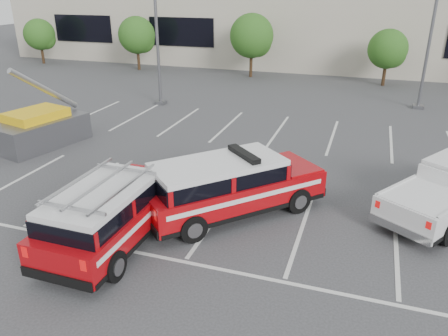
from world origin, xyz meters
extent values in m
plane|color=#37373A|center=(0.00, 0.00, 0.00)|extent=(120.00, 120.00, 0.00)
cube|color=silver|center=(0.00, 4.50, 0.01)|extent=(23.00, 15.00, 0.01)
cube|color=beige|center=(0.00, 32.00, 4.00)|extent=(60.00, 15.00, 8.00)
cylinder|color=#3F2B19|center=(-25.00, 22.00, 0.76)|extent=(0.24, 0.24, 1.51)
sphere|color=#1B4A13|center=(-25.00, 22.00, 2.60)|extent=(2.77, 2.77, 2.77)
sphere|color=#1B4A13|center=(-24.60, 22.20, 2.18)|extent=(1.85, 1.85, 1.85)
cylinder|color=#3F2B19|center=(-15.00, 22.00, 0.84)|extent=(0.24, 0.24, 1.67)
sphere|color=#1B4A13|center=(-15.00, 22.00, 2.88)|extent=(3.07, 3.07, 3.07)
sphere|color=#1B4A13|center=(-14.60, 22.20, 2.42)|extent=(2.05, 2.05, 2.05)
cylinder|color=#3F2B19|center=(-5.00, 22.00, 0.92)|extent=(0.24, 0.24, 1.84)
sphere|color=#1B4A13|center=(-5.00, 22.00, 3.16)|extent=(3.37, 3.37, 3.37)
sphere|color=#1B4A13|center=(-4.60, 22.20, 2.65)|extent=(2.24, 2.24, 2.24)
cylinder|color=#3F2B19|center=(5.00, 22.00, 0.76)|extent=(0.24, 0.24, 1.51)
sphere|color=#1B4A13|center=(5.00, 22.00, 2.60)|extent=(2.77, 2.77, 2.77)
sphere|color=#1B4A13|center=(5.40, 22.20, 2.18)|extent=(1.85, 1.85, 1.85)
cube|color=#59595E|center=(-8.00, 12.00, 0.10)|extent=(0.60, 0.60, 0.20)
cylinder|color=#59595E|center=(-8.00, 12.00, 5.00)|extent=(0.18, 0.18, 10.00)
cube|color=#59595E|center=(7.00, 16.00, 0.10)|extent=(0.60, 0.60, 0.20)
cylinder|color=#59595E|center=(7.00, 16.00, 5.00)|extent=(0.18, 0.18, 10.00)
cube|color=#9C070C|center=(0.39, 0.21, 0.80)|extent=(5.52, 5.67, 0.89)
cube|color=black|center=(0.03, -0.17, 1.48)|extent=(4.24, 4.33, 0.46)
cube|color=silver|center=(0.03, -0.17, 1.79)|extent=(4.15, 4.24, 0.17)
cube|color=black|center=(0.65, 0.49, 1.96)|extent=(1.34, 1.29, 0.16)
cube|color=#9C070C|center=(-2.28, -2.42, 0.78)|extent=(2.10, 5.24, 0.86)
cube|color=black|center=(-2.29, -2.93, 1.43)|extent=(1.92, 3.60, 0.45)
cube|color=silver|center=(-2.29, -2.93, 1.74)|extent=(1.88, 3.53, 0.16)
cube|color=#A5A5A8|center=(-2.29, -2.93, 2.02)|extent=(1.98, 3.24, 0.06)
cube|color=#59595E|center=(-10.01, 3.59, 0.61)|extent=(3.33, 4.47, 1.22)
cube|color=yellow|center=(-10.01, 3.59, 1.39)|extent=(2.31, 2.80, 0.44)
cylinder|color=#A5A5A8|center=(-9.85, 4.23, 2.45)|extent=(1.04, 3.22, 2.39)
camera|label=1|loc=(4.13, -11.77, 6.88)|focal=35.00mm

